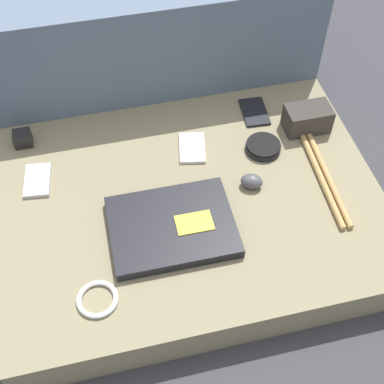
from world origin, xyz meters
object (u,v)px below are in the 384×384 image
speaker_puck (263,147)px  phone_silver (192,148)px  phone_small (37,180)px  laptop (172,227)px  camera_pouch (307,118)px  charger_brick (23,139)px  phone_black (254,112)px  computer_mouse (252,181)px

speaker_puck → phone_silver: 0.20m
phone_small → speaker_puck: bearing=4.4°
laptop → camera_pouch: bearing=30.8°
phone_small → charger_brick: bearing=107.9°
phone_black → phone_small: (-0.64, -0.12, 0.00)m
laptop → phone_black: (0.33, 0.36, -0.01)m
computer_mouse → camera_pouch: size_ratio=0.55×
computer_mouse → phone_small: size_ratio=0.59×
computer_mouse → phone_silver: computer_mouse is taller
speaker_puck → phone_small: 0.62m
laptop → camera_pouch: camera_pouch is taller
computer_mouse → speaker_puck: computer_mouse is taller
laptop → phone_silver: size_ratio=2.51×
speaker_puck → phone_small: size_ratio=0.83×
phone_silver → phone_small: same height
speaker_puck → phone_black: (0.02, 0.15, -0.01)m
phone_black → charger_brick: bearing=-178.5°
computer_mouse → phone_small: (-0.55, 0.15, -0.01)m
phone_small → charger_brick: 0.15m
camera_pouch → phone_small: bearing=-178.0°
phone_black → phone_small: 0.65m
computer_mouse → charger_brick: (-0.58, 0.30, 0.00)m
charger_brick → phone_silver: bearing=-15.9°
charger_brick → laptop: bearing=-48.1°
charger_brick → phone_black: bearing=-2.4°
computer_mouse → camera_pouch: 0.28m
phone_silver → phone_black: 0.24m
speaker_puck → laptop: bearing=-145.5°
phone_black → laptop: bearing=-128.5°
phone_silver → phone_small: size_ratio=1.03×
phone_silver → phone_black: bearing=36.5°
charger_brick → speaker_puck: bearing=-15.2°
camera_pouch → speaker_puck: bearing=-159.8°
laptop → computer_mouse: (0.23, 0.09, 0.00)m
laptop → charger_brick: 0.52m
computer_mouse → phone_black: 0.28m
phone_silver → charger_brick: 0.47m
computer_mouse → phone_black: computer_mouse is taller
phone_small → camera_pouch: size_ratio=0.94×
speaker_puck → phone_small: bearing=177.5°
phone_black → camera_pouch: size_ratio=0.96×
laptop → computer_mouse: computer_mouse is taller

